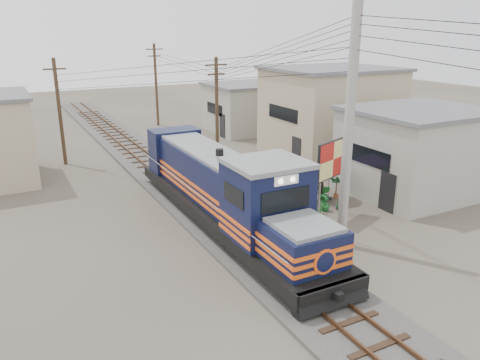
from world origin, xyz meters
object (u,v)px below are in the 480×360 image
vendor (321,184)px  market_umbrella (330,165)px  locomotive (226,192)px  billboard (332,161)px

vendor → market_umbrella: bearing=143.0°
locomotive → vendor: bearing=8.7°
locomotive → vendor: size_ratio=8.93×
billboard → market_umbrella: (1.53, 2.06, -0.90)m
locomotive → billboard: bearing=-14.4°
billboard → market_umbrella: bearing=31.5°
billboard → vendor: size_ratio=2.16×
billboard → market_umbrella: billboard is taller
market_umbrella → billboard: bearing=-126.7°
market_umbrella → vendor: bearing=162.2°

